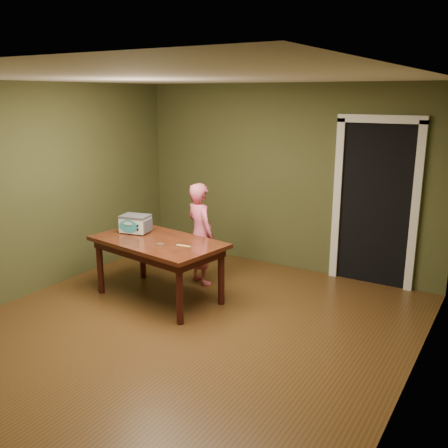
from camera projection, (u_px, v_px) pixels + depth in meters
The scene contains 8 objects.
floor at pixel (182, 332), 5.30m from camera, with size 5.00×5.00×0.00m, color #533417.
room_shell at pixel (178, 172), 4.87m from camera, with size 4.52×5.02×2.61m.
doorway at pixel (381, 201), 6.68m from camera, with size 1.10×0.66×2.25m.
dining_table at pixel (158, 248), 6.01m from camera, with size 1.71×1.12×0.75m.
toy_oven at pixel (135, 223), 6.27m from camera, with size 0.41×0.31×0.23m.
baking_pan at pixel (160, 244), 5.77m from camera, with size 0.10×0.10×0.02m.
spatula at pixel (184, 246), 5.74m from camera, with size 0.18×0.03×0.01m, color #E1D562.
child at pixel (200, 234), 6.52m from camera, with size 0.49×0.32×1.35m, color #E15C76.
Camera 1 is at (2.90, -3.90, 2.45)m, focal length 40.00 mm.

